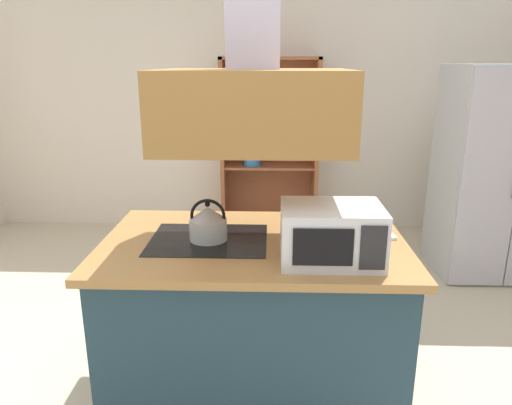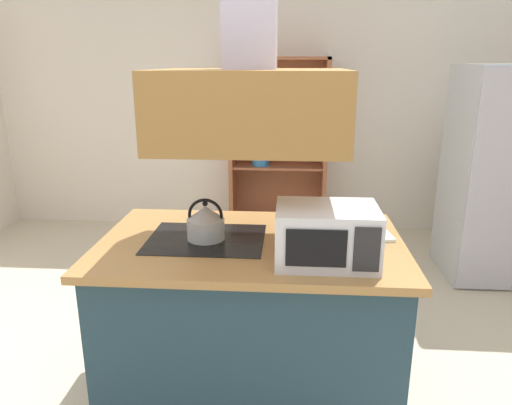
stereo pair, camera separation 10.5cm
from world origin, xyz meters
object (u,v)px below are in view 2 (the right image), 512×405
at_px(kettle, 206,222).
at_px(cutting_board, 357,234).
at_px(refrigerator, 508,175).
at_px(dish_cabinet, 278,158).
at_px(microwave, 327,235).

bearing_deg(kettle, cutting_board, 8.27).
xyz_separation_m(refrigerator, kettle, (-2.23, -1.69, 0.11)).
distance_m(kettle, cutting_board, 0.80).
bearing_deg(refrigerator, cutting_board, -132.46).
bearing_deg(dish_cabinet, refrigerator, -26.41).
bearing_deg(microwave, refrigerator, 49.77).
distance_m(dish_cabinet, microwave, 2.92).
relative_size(refrigerator, microwave, 3.84).
height_order(dish_cabinet, microwave, dish_cabinet).
bearing_deg(microwave, cutting_board, 61.77).
xyz_separation_m(cutting_board, microwave, (-0.19, -0.35, 0.12)).
height_order(cutting_board, microwave, microwave).
bearing_deg(microwave, kettle, 158.41).
bearing_deg(microwave, dish_cabinet, 95.97).
bearing_deg(kettle, refrigerator, 37.17).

